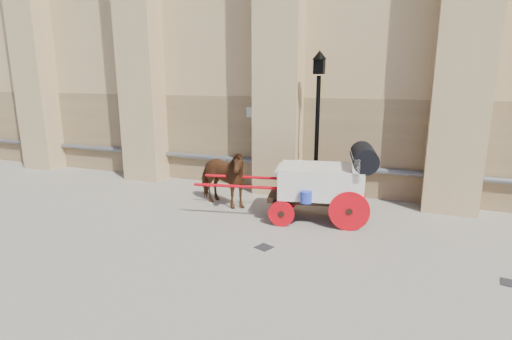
% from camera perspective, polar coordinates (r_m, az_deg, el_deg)
% --- Properties ---
extents(ground, '(90.00, 90.00, 0.00)m').
position_cam_1_polar(ground, '(9.39, 1.92, -9.55)').
color(ground, gray).
rests_on(ground, ground).
extents(horse, '(2.18, 1.49, 1.68)m').
position_cam_1_polar(horse, '(11.37, -5.02, -1.06)').
color(horse, brown).
rests_on(horse, ground).
extents(carriage, '(4.69, 2.08, 1.99)m').
position_cam_1_polar(carriage, '(10.31, 10.07, -1.38)').
color(carriage, black).
rests_on(carriage, ground).
extents(street_lamp, '(0.41, 0.41, 4.34)m').
position_cam_1_polar(street_lamp, '(11.59, 8.74, 6.54)').
color(street_lamp, black).
rests_on(street_lamp, ground).
extents(drain_grate_near, '(0.41, 0.41, 0.01)m').
position_cam_1_polar(drain_grate_near, '(8.85, 1.16, -10.97)').
color(drain_grate_near, black).
rests_on(drain_grate_near, ground).
extents(drain_grate_far, '(0.37, 0.37, 0.01)m').
position_cam_1_polar(drain_grate_far, '(8.75, 32.61, -13.47)').
color(drain_grate_far, black).
rests_on(drain_grate_far, ground).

